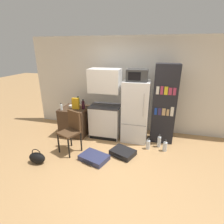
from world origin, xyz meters
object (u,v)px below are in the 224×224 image
(kitchen_hutch, at_px, (105,107))
(handbag, at_px, (37,158))
(water_bottle_back, at_px, (165,146))
(bottle_olive_oil, at_px, (78,101))
(bookshelf, at_px, (164,105))
(suitcase_large_flat, at_px, (123,152))
(cereal_box, at_px, (76,104))
(bottle_ketchup_red, at_px, (74,102))
(refrigerator, at_px, (135,112))
(bottle_amber_beer, at_px, (77,103))
(bottle_clear_short, at_px, (61,107))
(microwave, at_px, (137,75))
(bottle_wine_dark, at_px, (83,105))
(chair, at_px, (72,128))
(water_bottle_front, at_px, (148,144))
(suitcase_small_flat, at_px, (94,158))
(bowl, at_px, (72,106))
(side_table, at_px, (75,121))
(water_bottle_middle, at_px, (159,142))

(kitchen_hutch, height_order, handbag, kitchen_hutch)
(water_bottle_back, bearing_deg, bottle_olive_oil, 165.73)
(bookshelf, height_order, suitcase_large_flat, bookshelf)
(bottle_olive_oil, height_order, water_bottle_back, bottle_olive_oil)
(cereal_box, bearing_deg, bottle_ketchup_red, 122.45)
(refrigerator, height_order, bottle_amber_beer, refrigerator)
(bottle_clear_short, relative_size, bottle_ketchup_red, 0.95)
(bottle_olive_oil, bearing_deg, kitchen_hutch, -13.17)
(bottle_clear_short, distance_m, water_bottle_back, 2.79)
(microwave, xyz_separation_m, bottle_olive_oil, (-1.67, 0.22, -0.83))
(bottle_wine_dark, bearing_deg, bottle_amber_beer, 143.81)
(bottle_amber_beer, height_order, bottle_wine_dark, bottle_wine_dark)
(cereal_box, height_order, chair, cereal_box)
(chair, bearing_deg, water_bottle_front, 38.84)
(bottle_ketchup_red, height_order, bottle_wine_dark, bottle_wine_dark)
(cereal_box, relative_size, suitcase_large_flat, 0.48)
(bottle_wine_dark, bearing_deg, suitcase_large_flat, -30.71)
(refrigerator, xyz_separation_m, bottle_clear_short, (-1.92, -0.31, 0.06))
(microwave, distance_m, cereal_box, 1.77)
(bottle_olive_oil, xyz_separation_m, chair, (0.33, -1.12, -0.29))
(cereal_box, distance_m, suitcase_small_flat, 1.58)
(kitchen_hutch, xyz_separation_m, bottle_wine_dark, (-0.59, -0.09, 0.04))
(bowl, xyz_separation_m, cereal_box, (0.19, -0.14, 0.13))
(bottle_wine_dark, bearing_deg, bowl, 167.91)
(side_table, distance_m, bottle_ketchup_red, 0.55)
(water_bottle_middle, xyz_separation_m, water_bottle_back, (0.14, -0.16, -0.02))
(bottle_ketchup_red, bearing_deg, bookshelf, -2.02)
(water_bottle_middle, bearing_deg, bottle_clear_short, -178.60)
(suitcase_small_flat, xyz_separation_m, handbag, (-1.13, -0.40, 0.07))
(water_bottle_front, xyz_separation_m, water_bottle_back, (0.39, 0.00, 0.00))
(water_bottle_middle, bearing_deg, bowl, 174.03)
(bottle_clear_short, xyz_separation_m, water_bottle_middle, (2.56, 0.06, -0.70))
(bottle_clear_short, bearing_deg, chair, -45.79)
(bottle_clear_short, relative_size, chair, 0.19)
(bowl, relative_size, water_bottle_front, 0.59)
(bottle_wine_dark, height_order, water_bottle_back, bottle_wine_dark)
(chair, bearing_deg, bookshelf, 49.57)
(bottle_amber_beer, bearing_deg, refrigerator, -3.93)
(bowl, xyz_separation_m, water_bottle_middle, (2.42, -0.25, -0.65))
(suitcase_small_flat, relative_size, handbag, 1.92)
(bottle_clear_short, xyz_separation_m, bottle_ketchup_red, (0.12, 0.51, 0.00))
(bottle_wine_dark, distance_m, water_bottle_back, 2.32)
(cereal_box, bearing_deg, refrigerator, 5.08)
(bowl, height_order, cereal_box, cereal_box)
(water_bottle_front, bearing_deg, suitcase_small_flat, -146.26)
(bowl, bearing_deg, kitchen_hutch, 0.58)
(cereal_box, distance_m, suitcase_large_flat, 1.80)
(bowl, xyz_separation_m, water_bottle_back, (2.55, -0.41, -0.67))
(side_table, bearing_deg, bottle_wine_dark, -2.70)
(bowl, height_order, suitcase_large_flat, bowl)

